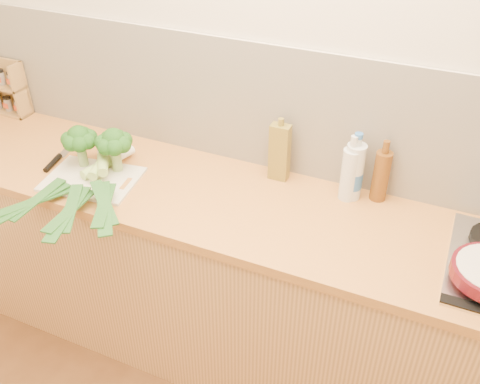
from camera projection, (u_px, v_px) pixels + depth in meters
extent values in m
plane|color=beige|center=(284.00, 80.00, 2.08)|extent=(3.50, 0.00, 3.50)
cube|color=silver|center=(282.00, 112.00, 2.15)|extent=(3.20, 0.02, 0.54)
cube|color=tan|center=(252.00, 290.00, 2.36)|extent=(3.20, 0.60, 0.86)
cube|color=#B27134|center=(253.00, 209.00, 2.10)|extent=(3.20, 0.62, 0.04)
cube|color=silver|center=(92.00, 179.00, 2.22)|extent=(0.41, 0.33, 0.01)
cylinder|color=#84A25E|center=(83.00, 157.00, 2.28)|extent=(0.04, 0.04, 0.08)
sphere|color=#183D10|center=(79.00, 136.00, 2.23)|extent=(0.09, 0.09, 0.09)
sphere|color=#183D10|center=(88.00, 141.00, 2.22)|extent=(0.07, 0.07, 0.07)
sphere|color=#183D10|center=(89.00, 137.00, 2.25)|extent=(0.07, 0.07, 0.07)
sphere|color=#183D10|center=(84.00, 135.00, 2.27)|extent=(0.07, 0.07, 0.07)
sphere|color=#183D10|center=(75.00, 136.00, 2.26)|extent=(0.07, 0.07, 0.07)
sphere|color=#183D10|center=(69.00, 140.00, 2.23)|extent=(0.07, 0.07, 0.07)
sphere|color=#183D10|center=(71.00, 143.00, 2.21)|extent=(0.07, 0.07, 0.07)
sphere|color=#183D10|center=(79.00, 144.00, 2.20)|extent=(0.07, 0.07, 0.07)
cylinder|color=#84A25E|center=(117.00, 161.00, 2.25)|extent=(0.04, 0.04, 0.09)
sphere|color=#183D10|center=(113.00, 139.00, 2.19)|extent=(0.09, 0.09, 0.09)
sphere|color=#183D10|center=(123.00, 145.00, 2.18)|extent=(0.07, 0.07, 0.07)
sphere|color=#183D10|center=(124.00, 140.00, 2.22)|extent=(0.07, 0.07, 0.07)
sphere|color=#183D10|center=(118.00, 138.00, 2.23)|extent=(0.07, 0.07, 0.07)
sphere|color=#183D10|center=(109.00, 139.00, 2.23)|extent=(0.07, 0.07, 0.07)
sphere|color=#183D10|center=(103.00, 143.00, 2.20)|extent=(0.07, 0.07, 0.07)
sphere|color=#183D10|center=(106.00, 147.00, 2.17)|extent=(0.07, 0.07, 0.07)
sphere|color=#183D10|center=(115.00, 148.00, 2.16)|extent=(0.07, 0.07, 0.07)
cylinder|color=white|center=(122.00, 155.00, 2.33)|extent=(0.07, 0.13, 0.04)
cylinder|color=#9CC361|center=(98.00, 168.00, 2.24)|extent=(0.08, 0.16, 0.04)
cube|color=#1B4B1B|center=(35.00, 201.00, 2.05)|extent=(0.16, 0.29, 0.02)
cube|color=#1B4B1B|center=(31.00, 203.00, 2.03)|extent=(0.13, 0.34, 0.01)
cube|color=#1B4B1B|center=(37.00, 199.00, 2.05)|extent=(0.06, 0.28, 0.02)
cylinder|color=white|center=(110.00, 150.00, 2.33)|extent=(0.07, 0.13, 0.04)
cylinder|color=#9CC361|center=(99.00, 167.00, 2.22)|extent=(0.08, 0.16, 0.04)
cube|color=#1B4B1B|center=(70.00, 210.00, 1.97)|extent=(0.08, 0.30, 0.02)
cube|color=#1B4B1B|center=(68.00, 213.00, 1.95)|extent=(0.14, 0.34, 0.01)
cube|color=#1B4B1B|center=(71.00, 208.00, 1.98)|extent=(0.17, 0.27, 0.02)
cylinder|color=white|center=(102.00, 149.00, 2.30)|extent=(0.10, 0.12, 0.04)
cylinder|color=#9CC361|center=(103.00, 164.00, 2.20)|extent=(0.12, 0.14, 0.04)
cube|color=#1B4B1B|center=(104.00, 205.00, 1.97)|extent=(0.18, 0.29, 0.02)
cube|color=#1B4B1B|center=(104.00, 207.00, 1.95)|extent=(0.24, 0.30, 0.01)
cube|color=#1B4B1B|center=(104.00, 202.00, 1.97)|extent=(0.24, 0.22, 0.02)
cube|color=silver|center=(70.00, 147.00, 2.45)|extent=(0.08, 0.19, 0.00)
cylinder|color=black|center=(53.00, 163.00, 2.32)|extent=(0.05, 0.13, 0.02)
cube|color=#B1864C|center=(9.00, 85.00, 2.69)|extent=(0.23, 0.01, 0.28)
cube|color=#B1864C|center=(10.00, 111.00, 2.74)|extent=(0.23, 0.09, 0.01)
cube|color=#B1864C|center=(3.00, 86.00, 2.66)|extent=(0.23, 0.09, 0.01)
cube|color=#B1864C|center=(21.00, 91.00, 2.63)|extent=(0.01, 0.09, 0.28)
cylinder|color=gray|center=(8.00, 104.00, 2.72)|extent=(0.04, 0.04, 0.07)
cylinder|color=gray|center=(19.00, 107.00, 2.69)|extent=(0.04, 0.04, 0.07)
cylinder|color=gray|center=(1.00, 78.00, 2.64)|extent=(0.04, 0.04, 0.07)
cylinder|color=gray|center=(12.00, 80.00, 2.61)|extent=(0.04, 0.04, 0.07)
cube|color=olive|center=(280.00, 152.00, 2.18)|extent=(0.08, 0.05, 0.25)
cylinder|color=olive|center=(281.00, 122.00, 2.10)|extent=(0.02, 0.02, 0.03)
cylinder|color=silver|center=(350.00, 175.00, 2.06)|extent=(0.07, 0.07, 0.22)
cylinder|color=silver|center=(354.00, 143.00, 1.99)|extent=(0.03, 0.03, 0.06)
cylinder|color=brown|center=(381.00, 176.00, 2.06)|extent=(0.06, 0.06, 0.21)
cylinder|color=brown|center=(386.00, 147.00, 1.99)|extent=(0.03, 0.03, 0.05)
cylinder|color=silver|center=(354.00, 172.00, 2.07)|extent=(0.08, 0.08, 0.23)
cylinder|color=silver|center=(358.00, 142.00, 1.99)|extent=(0.03, 0.03, 0.03)
cylinder|color=#3065B4|center=(353.00, 179.00, 2.09)|extent=(0.08, 0.08, 0.07)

